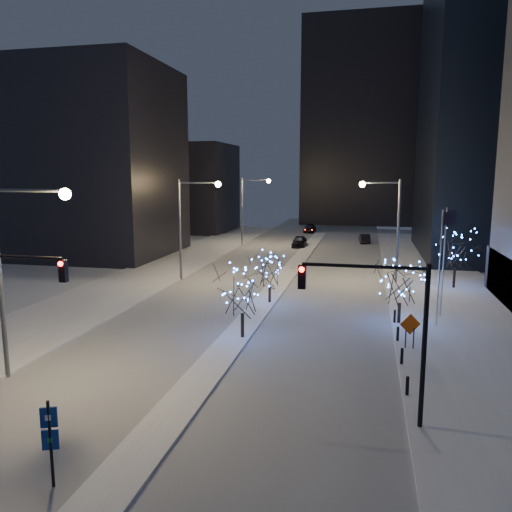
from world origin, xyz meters
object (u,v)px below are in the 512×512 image
(car_near, at_px, (299,241))
(holiday_tree_median_far, at_px, (270,271))
(car_mid, at_px, (365,238))
(car_far, at_px, (310,229))
(street_lamp_east, at_px, (389,217))
(traffic_signal_east, at_px, (386,317))
(holiday_tree_plaza_far, at_px, (456,251))
(street_lamp_w_near, at_px, (16,255))
(street_lamp_w_mid, at_px, (190,215))
(holiday_tree_plaza_near, at_px, (400,284))
(holiday_tree_median_near, at_px, (242,293))
(wayfinding_sign, at_px, (50,435))
(construction_sign, at_px, (410,328))
(street_lamp_w_far, at_px, (249,202))

(car_near, height_order, holiday_tree_median_far, holiday_tree_median_far)
(car_mid, relative_size, car_far, 0.88)
(street_lamp_east, bearing_deg, car_near, 117.09)
(traffic_signal_east, bearing_deg, street_lamp_east, 87.74)
(traffic_signal_east, distance_m, holiday_tree_plaza_far, 28.57)
(street_lamp_w_near, bearing_deg, street_lamp_w_mid, 90.00)
(car_far, xyz_separation_m, holiday_tree_plaza_near, (12.60, -55.33, 2.22))
(holiday_tree_median_near, relative_size, holiday_tree_median_far, 1.11)
(street_lamp_w_near, relative_size, street_lamp_east, 1.00)
(holiday_tree_median_far, bearing_deg, car_far, 92.88)
(traffic_signal_east, xyz_separation_m, wayfinding_sign, (-10.94, -6.73, -2.86))
(holiday_tree_plaza_near, xyz_separation_m, wayfinding_sign, (-12.50, -21.81, -1.01))
(street_lamp_w_mid, height_order, wayfinding_sign, street_lamp_w_mid)
(street_lamp_w_near, xyz_separation_m, holiday_tree_median_far, (9.44, 17.69, -3.76))
(car_mid, bearing_deg, holiday_tree_median_near, 76.02)
(construction_sign, bearing_deg, car_near, 86.80)
(street_lamp_east, distance_m, car_near, 26.06)
(street_lamp_w_far, distance_m, construction_sign, 46.04)
(car_mid, xyz_separation_m, car_far, (-9.88, 12.19, -0.00))
(traffic_signal_east, xyz_separation_m, holiday_tree_median_near, (-8.44, 9.58, -1.69))
(street_lamp_w_far, bearing_deg, holiday_tree_plaza_far, -43.03)
(holiday_tree_median_near, distance_m, wayfinding_sign, 16.54)
(street_lamp_w_near, relative_size, car_far, 2.08)
(car_near, bearing_deg, construction_sign, -74.45)
(car_mid, distance_m, car_far, 15.69)
(street_lamp_w_mid, xyz_separation_m, car_mid, (16.71, 32.22, -5.80))
(holiday_tree_median_far, height_order, holiday_tree_plaza_near, holiday_tree_plaza_near)
(car_far, relative_size, holiday_tree_plaza_far, 0.91)
(car_near, relative_size, holiday_tree_median_near, 1.04)
(street_lamp_w_far, distance_m, holiday_tree_plaza_far, 34.37)
(street_lamp_w_mid, distance_m, wayfinding_sign, 33.78)
(street_lamp_east, bearing_deg, car_far, 106.40)
(car_mid, bearing_deg, street_lamp_w_far, 17.89)
(car_far, distance_m, holiday_tree_median_far, 51.82)
(wayfinding_sign, bearing_deg, street_lamp_w_far, 75.12)
(traffic_signal_east, relative_size, holiday_tree_median_near, 1.54)
(street_lamp_east, bearing_deg, holiday_tree_plaza_far, -12.81)
(street_lamp_w_far, relative_size, car_near, 2.10)
(wayfinding_sign, bearing_deg, traffic_signal_east, 9.88)
(holiday_tree_plaza_near, height_order, construction_sign, holiday_tree_plaza_near)
(car_near, bearing_deg, wayfinding_sign, -91.30)
(wayfinding_sign, bearing_deg, car_mid, 59.71)
(holiday_tree_median_far, height_order, wayfinding_sign, holiday_tree_median_far)
(street_lamp_east, distance_m, car_mid, 29.87)
(holiday_tree_plaza_far, distance_m, wayfinding_sign, 38.88)
(holiday_tree_median_near, height_order, holiday_tree_plaza_far, holiday_tree_plaza_far)
(holiday_tree_plaza_far, bearing_deg, traffic_signal_east, -104.52)
(street_lamp_east, height_order, holiday_tree_plaza_far, street_lamp_east)
(street_lamp_w_near, bearing_deg, car_mid, 73.72)
(street_lamp_w_far, bearing_deg, street_lamp_w_near, -90.00)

